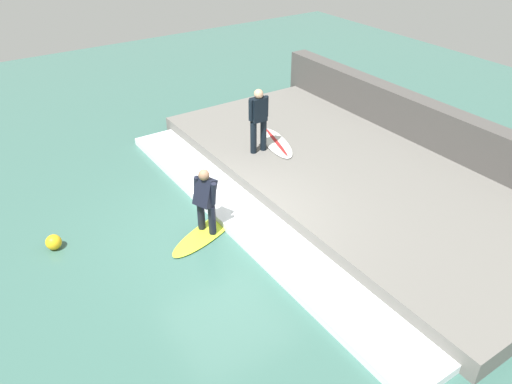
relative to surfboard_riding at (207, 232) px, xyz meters
The scene contains 9 objects.
ground_plane 0.34m from the surfboard_riding, 36.93° to the right, with size 28.00×28.00×0.00m, color #386056.
concrete_ledge 3.54m from the surfboard_riding, ahead, with size 4.40×9.74×0.41m, color #66635E.
back_wall 6.02m from the surfboard_riding, ahead, with size 0.50×10.23×1.42m, color #474442.
wave_foam_crest 0.85m from the surfboard_riding, 13.96° to the right, with size 1.02×9.25×0.16m, color silver.
surfboard_riding is the anchor object (origin of this frame).
surfer_riding 0.78m from the surfboard_riding, behind, with size 0.48×0.55×1.35m.
surfer_waiting_near 3.11m from the surfboard_riding, 35.61° to the left, with size 0.52×0.22×1.53m.
surfboard_waiting_near 3.40m from the surfboard_riding, 30.98° to the left, with size 1.00×1.78×0.07m.
marker_buoy 2.86m from the surfboard_riding, 155.99° to the left, with size 0.29×0.29×0.29m, color yellow.
Camera 1 is at (-3.84, -6.84, 5.86)m, focal length 35.00 mm.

